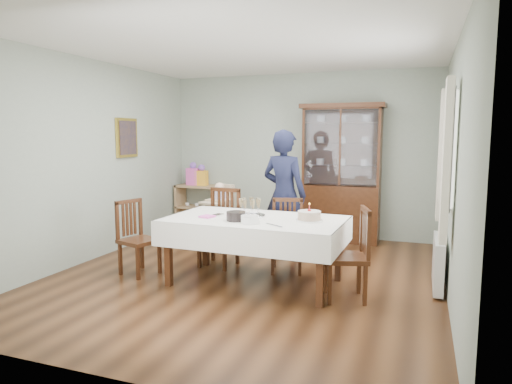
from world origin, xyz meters
The scene contains 25 objects.
floor centered at (0.00, 0.00, 0.00)m, with size 5.00×5.00×0.00m, color #593319.
room_shell centered at (0.00, 0.53, 1.70)m, with size 5.00×5.00×5.00m.
dining_table centered at (0.19, -0.21, 0.38)m, with size 2.03×1.21×0.76m.
china_cabinet centered at (0.75, 2.26, 1.12)m, with size 1.30×0.48×2.18m.
sideboard centered at (-1.75, 2.28, 0.40)m, with size 0.90×0.38×0.80m.
picture_frame centered at (-2.22, 0.80, 1.65)m, with size 0.04×0.48×0.58m, color gold.
window centered at (2.22, 0.30, 1.55)m, with size 0.04×1.02×1.22m, color white.
curtain_left centered at (2.16, -0.32, 1.45)m, with size 0.07×0.30×1.55m, color silver.
curtain_right centered at (2.16, 0.92, 1.45)m, with size 0.07×0.30×1.55m, color silver.
radiator centered at (2.16, 0.30, 0.30)m, with size 0.10×0.80×0.55m, color white.
chair_far_left centered at (-0.49, 0.31, 0.30)m, with size 0.47×0.47×0.99m.
chair_far_right centered at (0.41, 0.37, 0.27)m, with size 0.49×0.49×0.90m.
chair_end_left centered at (-1.27, -0.36, 0.27)m, with size 0.50×0.50×0.90m.
chair_end_right centered at (1.26, -0.36, 0.28)m, with size 0.54×0.54×0.96m.
woman centered at (0.19, 0.94, 0.88)m, with size 0.64×0.42×1.77m, color black.
high_chair centered at (-0.82, 1.05, 0.39)m, with size 0.56×0.56×1.00m.
champagne_tray centered at (0.10, -0.12, 0.82)m, with size 0.35×0.35×0.21m.
birthday_cake centered at (0.81, -0.17, 0.81)m, with size 0.29×0.29×0.20m.
plate_stack_dark centered at (0.05, -0.42, 0.81)m, with size 0.21×0.21×0.10m, color black.
plate_stack_white centered at (0.25, -0.51, 0.80)m, with size 0.19×0.19×0.08m, color white.
napkin_stack centered at (-0.34, -0.35, 0.77)m, with size 0.14×0.14×0.02m, color #F55AC1.
cutlery centered at (-0.33, -0.18, 0.77)m, with size 0.11×0.16×0.01m, color silver, non-canonical shape.
cake_knife centered at (0.53, -0.55, 0.77)m, with size 0.25×0.02×0.01m, color silver.
gift_bag_pink centered at (-1.89, 2.26, 0.98)m, with size 0.23×0.16×0.41m.
gift_bag_orange centered at (-1.72, 2.26, 0.97)m, with size 0.21×0.15×0.37m.
Camera 1 is at (1.94, -4.98, 1.70)m, focal length 32.00 mm.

